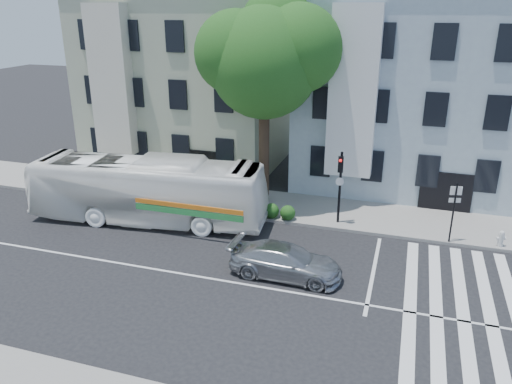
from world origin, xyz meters
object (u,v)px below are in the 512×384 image
at_px(bus, 148,190).
at_px(fire_hydrant, 501,238).
at_px(traffic_signal, 340,179).
at_px(sedan, 286,261).

xyz_separation_m(bus, fire_hydrant, (16.44, 1.92, -1.11)).
bearing_deg(traffic_signal, bus, -175.85).
distance_m(traffic_signal, fire_hydrant, 7.55).
height_order(bus, fire_hydrant, bus).
bearing_deg(fire_hydrant, traffic_signal, 177.35).
relative_size(bus, traffic_signal, 3.15).
bearing_deg(bus, traffic_signal, -82.65).
height_order(sedan, fire_hydrant, sedan).
relative_size(sedan, fire_hydrant, 6.06).
bearing_deg(fire_hydrant, sedan, -148.81).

